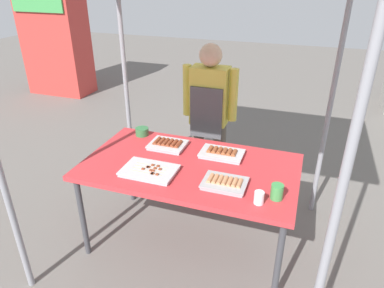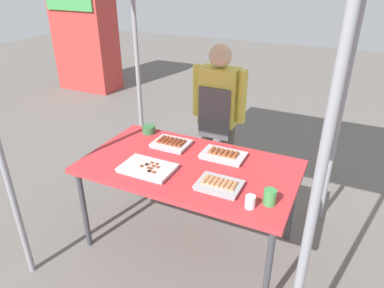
% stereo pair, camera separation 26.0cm
% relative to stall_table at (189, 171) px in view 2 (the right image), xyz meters
% --- Properties ---
extents(ground_plane, '(18.00, 18.00, 0.00)m').
position_rel_stall_table_xyz_m(ground_plane, '(0.00, 0.00, -0.70)').
color(ground_plane, '#66605B').
extents(stall_table, '(1.60, 0.90, 0.75)m').
position_rel_stall_table_xyz_m(stall_table, '(0.00, 0.00, 0.00)').
color(stall_table, '#C63338').
rests_on(stall_table, ground).
extents(tray_grilled_sausages, '(0.34, 0.22, 0.06)m').
position_rel_stall_table_xyz_m(tray_grilled_sausages, '(0.19, 0.21, 0.07)').
color(tray_grilled_sausages, silver).
rests_on(tray_grilled_sausages, stall_table).
extents(tray_meat_skewers, '(0.39, 0.26, 0.04)m').
position_rel_stall_table_xyz_m(tray_meat_skewers, '(-0.24, -0.20, 0.07)').
color(tray_meat_skewers, silver).
rests_on(tray_meat_skewers, stall_table).
extents(tray_pork_links, '(0.30, 0.22, 0.05)m').
position_rel_stall_table_xyz_m(tray_pork_links, '(0.32, -0.19, 0.07)').
color(tray_pork_links, '#ADADB2').
rests_on(tray_pork_links, stall_table).
extents(tray_spring_rolls, '(0.29, 0.24, 0.05)m').
position_rel_stall_table_xyz_m(tray_spring_rolls, '(-0.27, 0.22, 0.07)').
color(tray_spring_rolls, silver).
rests_on(tray_spring_rolls, stall_table).
extents(condiment_bowl, '(0.11, 0.11, 0.07)m').
position_rel_stall_table_xyz_m(condiment_bowl, '(-0.57, 0.35, 0.09)').
color(condiment_bowl, '#33723F').
rests_on(condiment_bowl, stall_table).
extents(drink_cup_near_edge, '(0.06, 0.06, 0.08)m').
position_rel_stall_table_xyz_m(drink_cup_near_edge, '(0.57, -0.31, 0.09)').
color(drink_cup_near_edge, white).
rests_on(drink_cup_near_edge, stall_table).
extents(drink_cup_by_wok, '(0.08, 0.08, 0.10)m').
position_rel_stall_table_xyz_m(drink_cup_by_wok, '(0.67, -0.23, 0.10)').
color(drink_cup_by_wok, '#3F994C').
rests_on(drink_cup_by_wok, stall_table).
extents(vendor_woman, '(0.52, 0.22, 1.49)m').
position_rel_stall_table_xyz_m(vendor_woman, '(-0.09, 0.81, 0.18)').
color(vendor_woman, '#595147').
rests_on(vendor_woman, ground).
extents(neighbor_stall_left, '(1.09, 0.59, 2.01)m').
position_rel_stall_table_xyz_m(neighbor_stall_left, '(-3.56, 3.02, 0.31)').
color(neighbor_stall_left, '#BF3833').
rests_on(neighbor_stall_left, ground).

